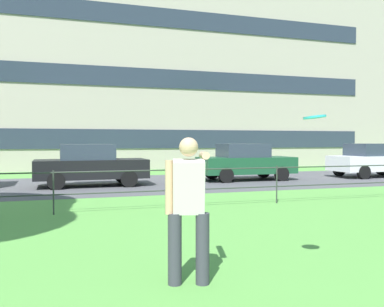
{
  "coord_description": "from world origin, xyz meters",
  "views": [
    {
      "loc": [
        -2.53,
        1.93,
        1.66
      ],
      "look_at": [
        -0.35,
        8.92,
        1.43
      ],
      "focal_mm": 37.86,
      "sensor_mm": 36.0,
      "label": 1
    }
  ],
  "objects_px": {
    "person_thrower": "(189,205)",
    "car_black_right": "(91,165)",
    "car_white_left": "(373,160)",
    "apartment_building_background": "(125,36)",
    "car_dark_green_far_right": "(245,162)",
    "frisbee": "(315,117)"
  },
  "relations": [
    {
      "from": "person_thrower",
      "to": "car_black_right",
      "type": "xyz_separation_m",
      "value": [
        -0.49,
        10.81,
        -0.14
      ]
    },
    {
      "from": "car_white_left",
      "to": "car_black_right",
      "type": "bearing_deg",
      "value": -179.74
    },
    {
      "from": "apartment_building_background",
      "to": "car_dark_green_far_right",
      "type": "bearing_deg",
      "value": -76.68
    },
    {
      "from": "person_thrower",
      "to": "car_black_right",
      "type": "distance_m",
      "value": 10.82
    },
    {
      "from": "frisbee",
      "to": "car_black_right",
      "type": "height_order",
      "value": "frisbee"
    },
    {
      "from": "frisbee",
      "to": "car_dark_green_far_right",
      "type": "bearing_deg",
      "value": 69.05
    },
    {
      "from": "car_dark_green_far_right",
      "to": "car_white_left",
      "type": "relative_size",
      "value": 0.99
    },
    {
      "from": "frisbee",
      "to": "person_thrower",
      "type": "bearing_deg",
      "value": 171.56
    },
    {
      "from": "frisbee",
      "to": "car_black_right",
      "type": "distance_m",
      "value": 11.28
    },
    {
      "from": "person_thrower",
      "to": "car_dark_green_far_right",
      "type": "distance_m",
      "value": 12.65
    },
    {
      "from": "person_thrower",
      "to": "apartment_building_background",
      "type": "relative_size",
      "value": 0.05
    },
    {
      "from": "car_dark_green_far_right",
      "to": "apartment_building_background",
      "type": "distance_m",
      "value": 16.02
    },
    {
      "from": "person_thrower",
      "to": "car_dark_green_far_right",
      "type": "relative_size",
      "value": 0.42
    },
    {
      "from": "frisbee",
      "to": "apartment_building_background",
      "type": "distance_m",
      "value": 25.78
    },
    {
      "from": "frisbee",
      "to": "car_dark_green_far_right",
      "type": "relative_size",
      "value": 0.09
    },
    {
      "from": "car_black_right",
      "to": "car_dark_green_far_right",
      "type": "xyz_separation_m",
      "value": [
        6.38,
        0.39,
        0.0
      ]
    },
    {
      "from": "person_thrower",
      "to": "frisbee",
      "type": "bearing_deg",
      "value": -8.44
    },
    {
      "from": "car_white_left",
      "to": "car_dark_green_far_right",
      "type": "bearing_deg",
      "value": 177.01
    },
    {
      "from": "person_thrower",
      "to": "car_dark_green_far_right",
      "type": "xyz_separation_m",
      "value": [
        5.89,
        11.19,
        -0.14
      ]
    },
    {
      "from": "car_black_right",
      "to": "apartment_building_background",
      "type": "relative_size",
      "value": 0.11
    },
    {
      "from": "frisbee",
      "to": "car_dark_green_far_right",
      "type": "distance_m",
      "value": 12.28
    },
    {
      "from": "car_white_left",
      "to": "apartment_building_background",
      "type": "distance_m",
      "value": 18.56
    }
  ]
}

